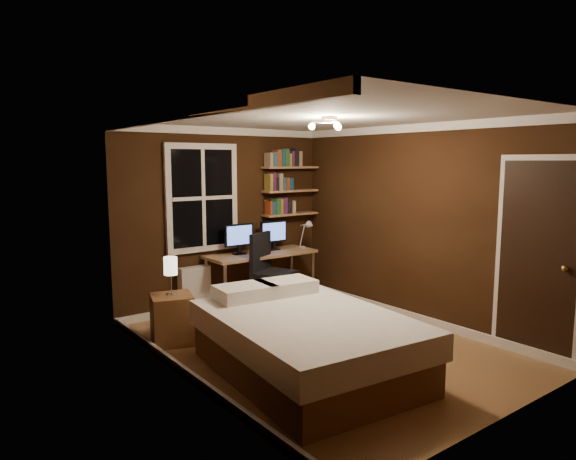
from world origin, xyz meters
TOP-DOWN VIEW (x-y plane):
  - floor at (0.00, 0.00)m, footprint 4.20×4.20m
  - wall_back at (0.00, 2.10)m, footprint 3.20×0.04m
  - wall_left at (-1.60, 0.00)m, footprint 0.04×4.20m
  - wall_right at (1.60, 0.00)m, footprint 0.04×4.20m
  - ceiling at (0.00, 0.00)m, footprint 3.20×4.20m
  - window at (-0.35, 2.06)m, footprint 1.06×0.06m
  - door at (1.59, -1.55)m, footprint 0.03×0.82m
  - door_knob at (1.55, -1.85)m, footprint 0.06×0.06m
  - ceiling_fixture at (0.00, -0.10)m, footprint 0.44×0.44m
  - bookshelf_lower at (1.08, 1.98)m, footprint 0.92×0.22m
  - books_row_lower at (1.08, 1.98)m, footprint 0.42×0.16m
  - bookshelf_middle at (1.08, 1.98)m, footprint 0.92×0.22m
  - books_row_middle at (1.08, 1.98)m, footprint 0.42×0.16m
  - bookshelf_upper at (1.08, 1.98)m, footprint 0.92×0.22m
  - books_row_upper at (1.08, 1.98)m, footprint 0.54×0.16m
  - bed at (-0.59, -0.46)m, footprint 1.77×2.31m
  - nightstand at (-1.27, 1.09)m, footprint 0.55×0.55m
  - bedside_lamp at (-1.27, 1.09)m, footprint 0.15×0.15m
  - radiator at (-0.54, 1.99)m, footprint 0.43×0.15m
  - desk at (0.41, 1.78)m, footprint 1.60×0.60m
  - monitor_left at (0.10, 1.86)m, footprint 0.44×0.12m
  - monitor_right at (0.68, 1.86)m, footprint 0.44×0.12m
  - desk_lamp at (1.13, 1.68)m, footprint 0.14×0.32m
  - office_chair at (0.29, 1.38)m, footprint 0.65×0.65m

SIDE VIEW (x-z plane):
  - floor at x=0.00m, z-range 0.00..0.00m
  - nightstand at x=-1.27m, z-range 0.00..0.55m
  - bed at x=-0.59m, z-range -0.05..0.68m
  - radiator at x=-0.54m, z-range 0.00..0.64m
  - office_chair at x=0.29m, z-range -0.12..0.97m
  - desk at x=0.41m, z-range 0.32..1.08m
  - bedside_lamp at x=-1.27m, z-range 0.55..0.99m
  - monitor_left at x=0.10m, z-range 0.76..1.18m
  - monitor_right at x=0.68m, z-range 0.76..1.18m
  - desk_lamp at x=1.13m, z-range 0.76..1.20m
  - door_knob at x=1.55m, z-range 0.97..1.03m
  - door at x=1.59m, z-range 0.00..2.05m
  - wall_back at x=0.00m, z-range 0.00..2.50m
  - wall_left at x=-1.60m, z-range 0.00..2.50m
  - wall_right at x=1.60m, z-range 0.00..2.50m
  - bookshelf_lower at x=1.08m, z-range 1.24..1.26m
  - books_row_lower at x=1.08m, z-range 1.26..1.49m
  - window at x=-0.35m, z-range 0.82..2.28m
  - bookshelf_middle at x=1.08m, z-range 1.59..1.61m
  - books_row_middle at x=1.08m, z-range 1.61..1.84m
  - bookshelf_upper at x=1.08m, z-range 1.94..1.96m
  - books_row_upper at x=1.08m, z-range 1.96..2.20m
  - ceiling_fixture at x=0.00m, z-range 2.31..2.49m
  - ceiling at x=0.00m, z-range 2.49..2.51m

